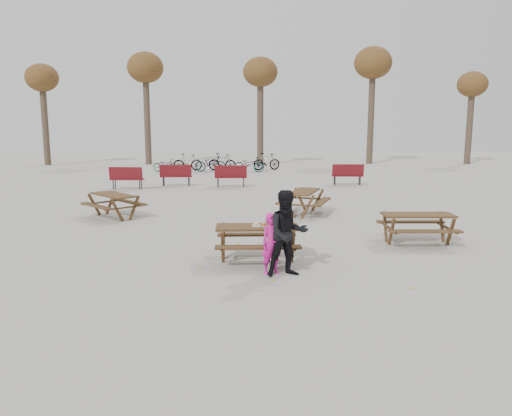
{
  "coord_description": "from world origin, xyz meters",
  "views": [
    {
      "loc": [
        -0.35,
        -10.64,
        3.02
      ],
      "look_at": [
        0.0,
        1.0,
        1.0
      ],
      "focal_mm": 35.0,
      "sensor_mm": 36.0,
      "label": 1
    }
  ],
  "objects_px": {
    "picnic_table_east": "(417,229)",
    "picnic_table_north": "(114,206)",
    "food_tray": "(256,226)",
    "adult": "(288,234)",
    "main_picnic_table": "(257,234)",
    "child": "(272,243)",
    "soda_bottle": "(263,224)",
    "picnic_table_far": "(304,203)"
  },
  "relations": [
    {
      "from": "main_picnic_table",
      "to": "picnic_table_north",
      "type": "xyz_separation_m",
      "value": [
        -4.41,
        5.13,
        -0.21
      ]
    },
    {
      "from": "soda_bottle",
      "to": "main_picnic_table",
      "type": "bearing_deg",
      "value": 139.72
    },
    {
      "from": "main_picnic_table",
      "to": "food_tray",
      "type": "xyz_separation_m",
      "value": [
        -0.02,
        -0.06,
        0.21
      ]
    },
    {
      "from": "picnic_table_east",
      "to": "picnic_table_north",
      "type": "xyz_separation_m",
      "value": [
        -8.47,
        3.69,
        0.0
      ]
    },
    {
      "from": "child",
      "to": "picnic_table_east",
      "type": "relative_size",
      "value": 0.71
    },
    {
      "from": "child",
      "to": "picnic_table_north",
      "type": "bearing_deg",
      "value": 103.57
    },
    {
      "from": "food_tray",
      "to": "picnic_table_east",
      "type": "bearing_deg",
      "value": 20.19
    },
    {
      "from": "soda_bottle",
      "to": "picnic_table_far",
      "type": "xyz_separation_m",
      "value": [
        1.58,
        5.63,
        -0.46
      ]
    },
    {
      "from": "picnic_table_north",
      "to": "picnic_table_far",
      "type": "relative_size",
      "value": 0.97
    },
    {
      "from": "child",
      "to": "adult",
      "type": "height_order",
      "value": "adult"
    },
    {
      "from": "main_picnic_table",
      "to": "food_tray",
      "type": "bearing_deg",
      "value": -111.38
    },
    {
      "from": "food_tray",
      "to": "picnic_table_north",
      "type": "bearing_deg",
      "value": 130.23
    },
    {
      "from": "child",
      "to": "food_tray",
      "type": "bearing_deg",
      "value": 83.22
    },
    {
      "from": "picnic_table_far",
      "to": "picnic_table_north",
      "type": "bearing_deg",
      "value": 114.15
    },
    {
      "from": "picnic_table_east",
      "to": "picnic_table_north",
      "type": "height_order",
      "value": "picnic_table_north"
    },
    {
      "from": "adult",
      "to": "picnic_table_north",
      "type": "bearing_deg",
      "value": 115.39
    },
    {
      "from": "soda_bottle",
      "to": "picnic_table_east",
      "type": "bearing_deg",
      "value": 21.57
    },
    {
      "from": "picnic_table_east",
      "to": "picnic_table_north",
      "type": "relative_size",
      "value": 0.99
    },
    {
      "from": "soda_bottle",
      "to": "child",
      "type": "distance_m",
      "value": 0.9
    },
    {
      "from": "food_tray",
      "to": "adult",
      "type": "bearing_deg",
      "value": -61.49
    },
    {
      "from": "food_tray",
      "to": "main_picnic_table",
      "type": "bearing_deg",
      "value": 68.62
    },
    {
      "from": "child",
      "to": "picnic_table_far",
      "type": "height_order",
      "value": "child"
    },
    {
      "from": "picnic_table_east",
      "to": "picnic_table_north",
      "type": "distance_m",
      "value": 9.24
    },
    {
      "from": "food_tray",
      "to": "child",
      "type": "distance_m",
      "value": 0.97
    },
    {
      "from": "picnic_table_east",
      "to": "main_picnic_table",
      "type": "bearing_deg",
      "value": -158.99
    },
    {
      "from": "soda_bottle",
      "to": "child",
      "type": "xyz_separation_m",
      "value": [
        0.13,
        -0.86,
        -0.23
      ]
    },
    {
      "from": "main_picnic_table",
      "to": "adult",
      "type": "xyz_separation_m",
      "value": [
        0.56,
        -1.12,
        0.27
      ]
    },
    {
      "from": "child",
      "to": "picnic_table_far",
      "type": "relative_size",
      "value": 0.68
    },
    {
      "from": "picnic_table_east",
      "to": "picnic_table_far",
      "type": "bearing_deg",
      "value": 121.35
    },
    {
      "from": "picnic_table_east",
      "to": "picnic_table_far",
      "type": "height_order",
      "value": "picnic_table_far"
    },
    {
      "from": "adult",
      "to": "picnic_table_far",
      "type": "height_order",
      "value": "adult"
    },
    {
      "from": "soda_bottle",
      "to": "adult",
      "type": "height_order",
      "value": "adult"
    },
    {
      "from": "child",
      "to": "picnic_table_east",
      "type": "height_order",
      "value": "child"
    },
    {
      "from": "soda_bottle",
      "to": "picnic_table_north",
      "type": "bearing_deg",
      "value": 130.89
    },
    {
      "from": "food_tray",
      "to": "picnic_table_north",
      "type": "height_order",
      "value": "food_tray"
    },
    {
      "from": "main_picnic_table",
      "to": "picnic_table_far",
      "type": "distance_m",
      "value": 5.78
    },
    {
      "from": "main_picnic_table",
      "to": "adult",
      "type": "relative_size",
      "value": 1.05
    },
    {
      "from": "soda_bottle",
      "to": "picnic_table_far",
      "type": "height_order",
      "value": "soda_bottle"
    },
    {
      "from": "main_picnic_table",
      "to": "picnic_table_east",
      "type": "relative_size",
      "value": 1.03
    },
    {
      "from": "main_picnic_table",
      "to": "picnic_table_far",
      "type": "height_order",
      "value": "picnic_table_far"
    },
    {
      "from": "child",
      "to": "picnic_table_east",
      "type": "bearing_deg",
      "value": 8.53
    },
    {
      "from": "picnic_table_east",
      "to": "picnic_table_far",
      "type": "xyz_separation_m",
      "value": [
        -2.35,
        4.08,
        0.01
      ]
    }
  ]
}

